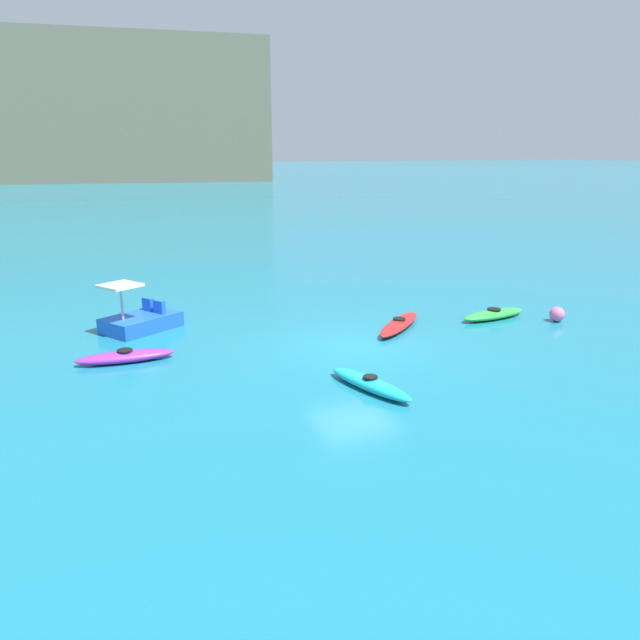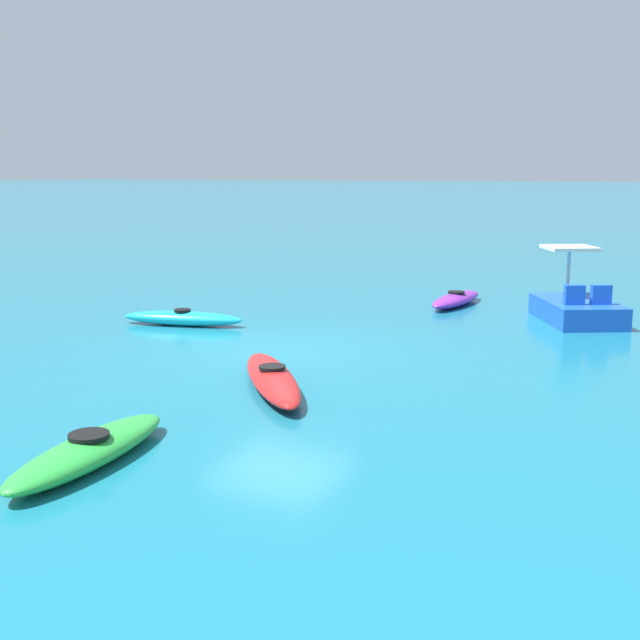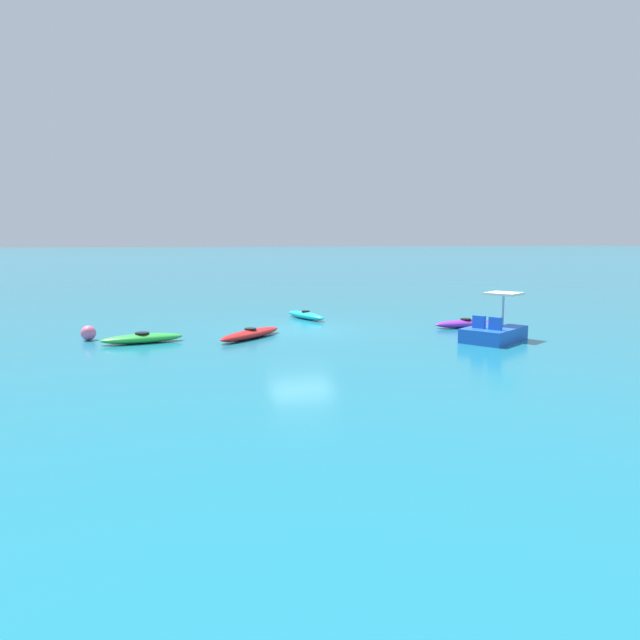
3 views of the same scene
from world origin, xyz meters
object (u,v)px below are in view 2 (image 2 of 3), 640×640
at_px(kayak_green, 90,450).
at_px(kayak_red, 272,378).
at_px(kayak_cyan, 183,318).
at_px(pedal_boat_blue, 577,307).
at_px(kayak_purple, 456,299).

xyz_separation_m(kayak_green, kayak_red, (-3.76, 0.20, -0.00)).
height_order(kayak_red, kayak_cyan, same).
bearing_deg(pedal_boat_blue, kayak_red, -21.96).
bearing_deg(kayak_green, kayak_purple, 178.66).
relative_size(kayak_green, kayak_red, 0.97).
relative_size(kayak_cyan, kayak_purple, 1.04).
height_order(kayak_green, kayak_red, same).
height_order(kayak_red, pedal_boat_blue, pedal_boat_blue).
height_order(kayak_green, kayak_purple, same).
relative_size(kayak_green, kayak_cyan, 1.00).
bearing_deg(kayak_red, kayak_green, -3.10).
distance_m(kayak_purple, pedal_boat_blue, 3.26).
height_order(kayak_green, kayak_cyan, same).
height_order(kayak_cyan, kayak_purple, same).
bearing_deg(kayak_purple, pedal_boat_blue, 75.32).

